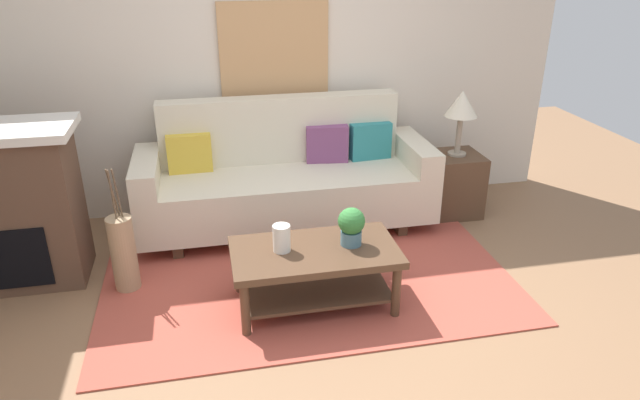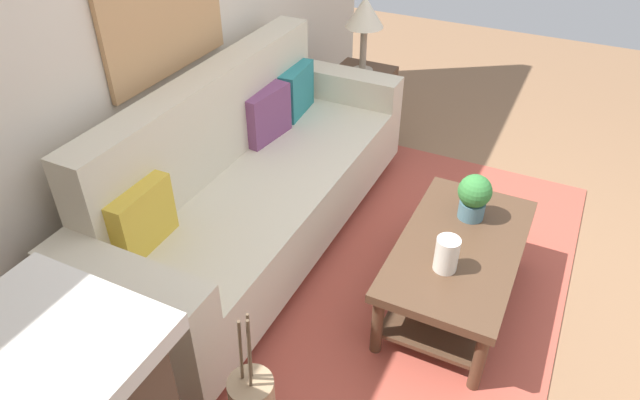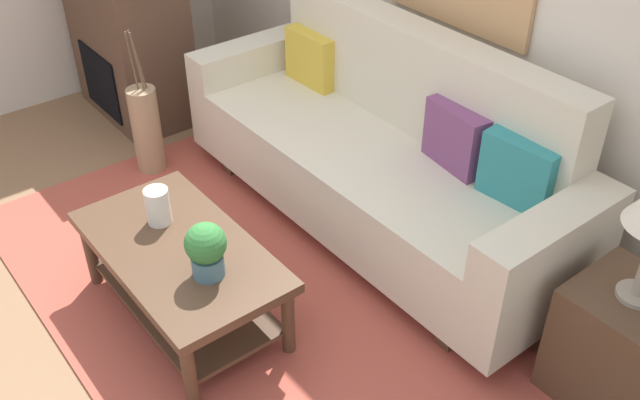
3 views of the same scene
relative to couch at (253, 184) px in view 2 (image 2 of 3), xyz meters
name	(u,v)px [view 2 (image 2 of 3)]	position (x,y,z in m)	size (l,w,h in m)	color
ground_plane	(491,315)	(0.02, -1.47, -0.43)	(9.17, 9.17, 0.00)	#8C6647
wall_back	(157,15)	(0.02, 0.54, 0.92)	(5.17, 0.10, 2.70)	beige
area_rug	(404,285)	(0.02, -0.97, -0.43)	(2.95, 1.70, 0.01)	#B24C3D
couch	(253,184)	(0.00, 0.00, 0.00)	(2.44, 0.84, 1.08)	beige
throw_pillow_mustard	(141,218)	(-0.78, 0.12, 0.25)	(0.36, 0.12, 0.32)	gold
throw_pillow_plum	(266,115)	(0.39, 0.12, 0.25)	(0.36, 0.12, 0.32)	#7A4270
throw_pillow_teal	(296,90)	(0.78, 0.12, 0.25)	(0.36, 0.12, 0.32)	teal
coffee_table	(457,261)	(0.00, -1.24, -0.12)	(1.10, 0.60, 0.43)	#513826
tabletop_vase	(447,254)	(-0.21, -1.22, 0.09)	(0.12, 0.12, 0.18)	white
potted_plant_tabletop	(474,196)	(0.25, -1.23, 0.14)	(0.18, 0.18, 0.26)	slate
side_table	(361,105)	(1.52, -0.05, -0.15)	(0.44, 0.44, 0.56)	#513826
table_lamp	(365,15)	(1.52, -0.05, 0.56)	(0.28, 0.28, 0.57)	gray
floor_vase_branch_a	(249,347)	(-1.25, -0.77, 0.31)	(0.01, 0.01, 0.36)	brown
floor_vase_branch_b	(241,351)	(-1.28, -0.75, 0.31)	(0.01, 0.01, 0.36)	brown
floor_vase_branch_c	(249,354)	(-1.28, -0.79, 0.31)	(0.01, 0.01, 0.36)	brown
framed_painting	(163,0)	(0.00, 0.47, 1.01)	(0.93, 0.03, 0.78)	tan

